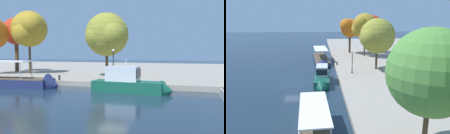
{
  "view_description": "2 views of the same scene",
  "coord_description": "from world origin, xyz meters",
  "views": [
    {
      "loc": [
        6.79,
        -21.08,
        4.23
      ],
      "look_at": [
        -2.58,
        7.36,
        2.47
      ],
      "focal_mm": 41.22,
      "sensor_mm": 36.0,
      "label": 1
    },
    {
      "loc": [
        32.86,
        4.57,
        10.5
      ],
      "look_at": [
        -0.69,
        7.4,
        2.39
      ],
      "focal_mm": 34.39,
      "sensor_mm": 36.0,
      "label": 2
    }
  ],
  "objects": [
    {
      "name": "motor_yacht_1",
      "position": [
        0.41,
        4.78,
        0.74
      ],
      "size": [
        8.49,
        2.48,
        4.37
      ],
      "rotation": [
        0.0,
        0.0,
        -0.03
      ],
      "color": "#14513D",
      "rests_on": "ground_plane"
    },
    {
      "name": "dock_promenade",
      "position": [
        0.0,
        35.02,
        0.3
      ],
      "size": [
        120.0,
        55.0,
        0.61
      ],
      "primitive_type": "cube",
      "color": "gray",
      "rests_on": "ground_plane"
    },
    {
      "name": "tour_boat_0",
      "position": [
        -15.29,
        4.74,
        0.43
      ],
      "size": [
        14.91,
        4.09,
        4.26
      ],
      "rotation": [
        0.0,
        0.0,
        0.07
      ],
      "color": "navy",
      "rests_on": "ground_plane"
    },
    {
      "name": "tree_5",
      "position": [
        -5.89,
        14.72,
        6.75
      ],
      "size": [
        6.46,
        6.51,
        9.45
      ],
      "color": "#4C3823",
      "rests_on": "dock_promenade"
    },
    {
      "name": "ground_plane",
      "position": [
        0.0,
        0.0,
        0.0
      ],
      "size": [
        220.0,
        220.0,
        0.0
      ],
      "primitive_type": "plane",
      "color": "#192838"
    },
    {
      "name": "mooring_bollard_0",
      "position": [
        -9.9,
        7.96,
        0.99
      ],
      "size": [
        0.29,
        0.29,
        0.72
      ],
      "color": "#2D2D33",
      "rests_on": "dock_promenade"
    },
    {
      "name": "tree_4",
      "position": [
        -25.22,
        18.81,
        7.98
      ],
      "size": [
        5.08,
        5.01,
        9.99
      ],
      "color": "#4C3823",
      "rests_on": "dock_promenade"
    },
    {
      "name": "tree_0",
      "position": [
        -19.72,
        15.24,
        7.99
      ],
      "size": [
        6.21,
        6.38,
        10.48
      ],
      "color": "#4C3823",
      "rests_on": "dock_promenade"
    },
    {
      "name": "lamp_post",
      "position": [
        -3.32,
        10.11,
        2.74
      ],
      "size": [
        0.32,
        0.32,
        3.99
      ],
      "color": "black",
      "rests_on": "dock_promenade"
    }
  ]
}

